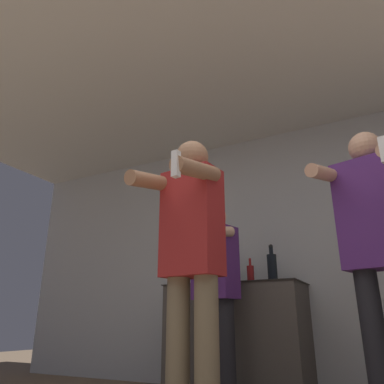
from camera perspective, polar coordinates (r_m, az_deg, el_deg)
wall_back at (r=3.84m, az=16.38°, el=-8.39°), size 7.00×0.06×2.55m
ceiling_slab at (r=3.14m, az=8.58°, el=19.90°), size 7.00×3.21×0.05m
counter at (r=3.63m, az=6.90°, el=-21.21°), size 1.26×0.62×0.94m
bottle_brown_liquor at (r=3.64m, az=6.43°, el=-12.08°), size 0.08×0.08×0.29m
bottle_green_wine at (r=3.53m, az=12.12°, el=-11.08°), size 0.09×0.09×0.35m
bottle_short_whiskey at (r=3.74m, az=2.60°, el=-11.98°), size 0.08×0.08×0.33m
bottle_tall_gin at (r=3.86m, az=-1.13°, el=-13.01°), size 0.07×0.07×0.22m
bottle_clear_vodka at (r=3.58m, az=8.92°, el=-12.23°), size 0.07×0.07×0.23m
person_woman_foreground at (r=2.15m, az=-0.21°, el=-9.44°), size 0.46×0.53×1.68m
person_man_side at (r=2.44m, az=26.75°, el=-6.92°), size 0.57×0.59×1.75m
person_spectator_back at (r=3.15m, az=3.39°, el=-13.40°), size 0.53×0.59×1.58m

